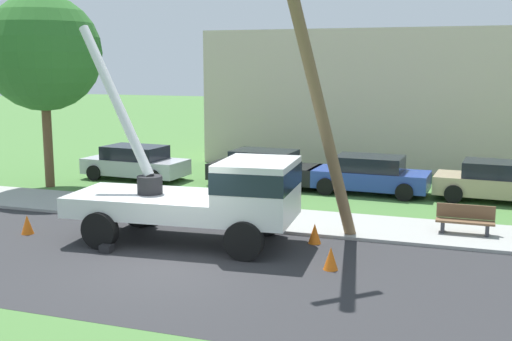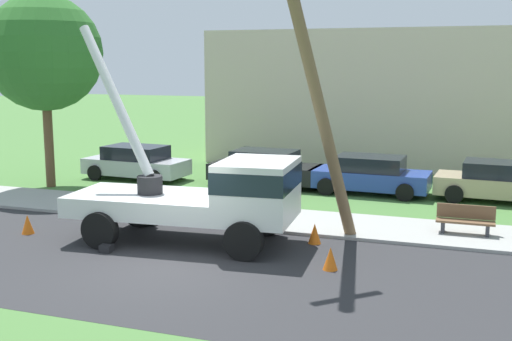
# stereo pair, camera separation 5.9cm
# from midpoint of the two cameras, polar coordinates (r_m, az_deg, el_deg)

# --- Properties ---
(ground_plane) EXTENTS (120.00, 120.00, 0.00)m
(ground_plane) POSITION_cam_midpoint_polar(r_m,az_deg,el_deg) (26.69, 3.97, -0.87)
(ground_plane) COLOR #477538
(road_asphalt) EXTENTS (80.00, 7.20, 0.01)m
(road_asphalt) POSITION_cam_midpoint_polar(r_m,az_deg,el_deg) (15.76, -7.66, -8.45)
(road_asphalt) COLOR #2B2B2D
(road_asphalt) RESTS_ON ground
(sidewalk_strip) EXTENTS (80.00, 2.82, 0.10)m
(sidewalk_strip) POSITION_cam_midpoint_polar(r_m,az_deg,el_deg) (20.17, -1.25, -4.18)
(sidewalk_strip) COLOR #9E9E99
(sidewalk_strip) RESTS_ON ground
(utility_truck) EXTENTS (6.93, 3.24, 5.98)m
(utility_truck) POSITION_cam_midpoint_polar(r_m,az_deg,el_deg) (17.16, -4.14, -2.04)
(utility_truck) COLOR silver
(utility_truck) RESTS_ON ground
(leaning_utility_pole) EXTENTS (2.31, 2.96, 8.64)m
(leaning_utility_pole) POSITION_cam_midpoint_polar(r_m,az_deg,el_deg) (16.68, 5.06, 8.06)
(leaning_utility_pole) COLOR brown
(leaning_utility_pole) RESTS_ON ground
(traffic_cone_ahead) EXTENTS (0.36, 0.36, 0.56)m
(traffic_cone_ahead) POSITION_cam_midpoint_polar(r_m,az_deg,el_deg) (15.33, 6.63, -7.87)
(traffic_cone_ahead) COLOR orange
(traffic_cone_ahead) RESTS_ON ground
(traffic_cone_behind) EXTENTS (0.36, 0.36, 0.56)m
(traffic_cone_behind) POSITION_cam_midpoint_polar(r_m,az_deg,el_deg) (19.47, -19.97, -4.59)
(traffic_cone_behind) COLOR orange
(traffic_cone_behind) RESTS_ON ground
(traffic_cone_curbside) EXTENTS (0.36, 0.36, 0.56)m
(traffic_cone_curbside) POSITION_cam_midpoint_polar(r_m,az_deg,el_deg) (17.43, 5.20, -5.67)
(traffic_cone_curbside) COLOR orange
(traffic_cone_curbside) RESTS_ON ground
(parked_sedan_silver) EXTENTS (4.51, 2.21, 1.42)m
(parked_sedan_silver) POSITION_cam_midpoint_polar(r_m,az_deg,el_deg) (27.24, -10.87, 0.71)
(parked_sedan_silver) COLOR #B7B7BF
(parked_sedan_silver) RESTS_ON ground
(parked_sedan_black) EXTENTS (4.48, 2.16, 1.42)m
(parked_sedan_black) POSITION_cam_midpoint_polar(r_m,az_deg,el_deg) (25.41, 0.68, 0.24)
(parked_sedan_black) COLOR black
(parked_sedan_black) RESTS_ON ground
(parked_sedan_blue) EXTENTS (4.47, 2.14, 1.42)m
(parked_sedan_blue) POSITION_cam_midpoint_polar(r_m,az_deg,el_deg) (24.23, 10.08, -0.38)
(parked_sedan_blue) COLOR #263F99
(parked_sedan_blue) RESTS_ON ground
(parked_sedan_tan) EXTENTS (4.50, 2.20, 1.42)m
(parked_sedan_tan) POSITION_cam_midpoint_polar(r_m,az_deg,el_deg) (24.09, 20.96, -0.94)
(parked_sedan_tan) COLOR tan
(parked_sedan_tan) RESTS_ON ground
(park_bench) EXTENTS (1.60, 0.45, 0.90)m
(park_bench) POSITION_cam_midpoint_polar(r_m,az_deg,el_deg) (18.95, 18.22, -4.31)
(park_bench) COLOR brown
(park_bench) RESTS_ON ground
(roadside_tree_far) EXTENTS (4.49, 4.49, 7.50)m
(roadside_tree_far) POSITION_cam_midpoint_polar(r_m,az_deg,el_deg) (26.14, -18.69, 9.96)
(roadside_tree_far) COLOR brown
(roadside_tree_far) RESTS_ON ground
(lowrise_building_backdrop) EXTENTS (18.00, 6.00, 6.40)m
(lowrise_building_backdrop) POSITION_cam_midpoint_polar(r_m,az_deg,el_deg) (31.82, 12.61, 6.43)
(lowrise_building_backdrop) COLOR beige
(lowrise_building_backdrop) RESTS_ON ground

